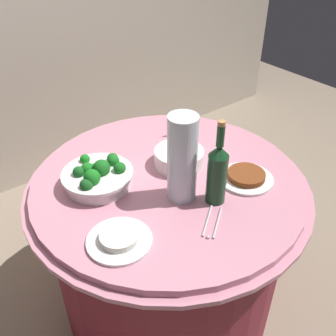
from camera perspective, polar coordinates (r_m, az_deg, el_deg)
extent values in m
plane|color=gray|center=(2.09, 0.00, -17.93)|extent=(6.00, 6.00, 0.00)
cylinder|color=maroon|center=(1.83, 0.00, -11.46)|extent=(1.01, 1.01, 0.69)
cylinder|color=pink|center=(1.59, 0.00, -2.65)|extent=(1.16, 1.16, 0.02)
cylinder|color=pink|center=(1.57, 0.00, -1.93)|extent=(1.10, 1.10, 0.03)
cylinder|color=white|center=(1.54, -10.32, -1.75)|extent=(0.26, 0.26, 0.05)
cylinder|color=white|center=(1.52, -10.44, -0.81)|extent=(0.28, 0.28, 0.01)
sphere|color=#19761E|center=(1.53, -11.06, -0.14)|extent=(0.04, 0.04, 0.04)
sphere|color=#197B1E|center=(1.58, -12.23, 1.30)|extent=(0.04, 0.04, 0.04)
sphere|color=#19761E|center=(1.52, -11.88, -0.15)|extent=(0.05, 0.05, 0.05)
sphere|color=#19531E|center=(1.44, -12.03, -2.52)|extent=(0.05, 0.05, 0.05)
sphere|color=#19671E|center=(1.50, -7.19, -0.01)|extent=(0.05, 0.05, 0.05)
sphere|color=#196A1E|center=(1.55, -8.08, 1.01)|extent=(0.05, 0.05, 0.05)
sphere|color=#19691E|center=(1.56, -8.21, 1.38)|extent=(0.05, 0.05, 0.05)
sphere|color=#19761E|center=(1.45, -11.22, -1.38)|extent=(0.06, 0.06, 0.06)
sphere|color=#19671E|center=(1.50, -9.83, 0.00)|extent=(0.07, 0.07, 0.07)
sphere|color=#19591E|center=(1.51, -13.10, -0.61)|extent=(0.05, 0.05, 0.05)
cylinder|color=white|center=(1.64, 1.62, 0.69)|extent=(0.21, 0.21, 0.01)
cylinder|color=white|center=(1.63, 1.62, 0.97)|extent=(0.21, 0.21, 0.01)
cylinder|color=white|center=(1.63, 1.63, 1.26)|extent=(0.21, 0.21, 0.01)
cylinder|color=white|center=(1.62, 1.64, 1.56)|extent=(0.21, 0.21, 0.01)
cylinder|color=white|center=(1.62, 1.64, 1.85)|extent=(0.21, 0.21, 0.01)
cylinder|color=white|center=(1.61, 1.65, 2.15)|extent=(0.21, 0.21, 0.01)
cylinder|color=white|center=(1.60, 1.65, 2.45)|extent=(0.21, 0.21, 0.01)
cylinder|color=#163E1F|center=(1.40, 7.22, -1.59)|extent=(0.07, 0.07, 0.20)
cone|color=#163E1F|center=(1.33, 7.60, 2.53)|extent=(0.07, 0.07, 0.04)
cylinder|color=#163E1F|center=(1.30, 7.80, 4.75)|extent=(0.03, 0.03, 0.08)
cylinder|color=#B2844C|center=(1.28, 7.97, 6.59)|extent=(0.03, 0.03, 0.02)
cylinder|color=silver|center=(1.37, 2.12, 1.38)|extent=(0.11, 0.11, 0.34)
sphere|color=#E5B26B|center=(1.46, 2.65, -2.56)|extent=(0.06, 0.06, 0.06)
sphere|color=#E5B26B|center=(1.46, 1.24, -2.69)|extent=(0.06, 0.06, 0.06)
sphere|color=#E5B26B|center=(1.43, 2.15, -3.39)|extent=(0.06, 0.06, 0.06)
sphere|color=#72C64C|center=(1.43, 2.29, -0.71)|extent=(0.06, 0.06, 0.06)
sphere|color=#72C64C|center=(1.41, 1.23, -1.30)|extent=(0.06, 0.06, 0.06)
sphere|color=#72C64C|center=(1.41, 2.65, -1.57)|extent=(0.06, 0.06, 0.06)
sphere|color=red|center=(1.40, 1.83, 1.04)|extent=(0.06, 0.06, 0.06)
sphere|color=red|center=(1.37, 1.52, 0.21)|extent=(0.06, 0.06, 0.06)
sphere|color=red|center=(1.38, 2.95, 0.46)|extent=(0.06, 0.06, 0.06)
cylinder|color=silver|center=(1.37, 5.86, -7.74)|extent=(0.13, 0.10, 0.01)
cylinder|color=silver|center=(1.37, 7.35, -8.00)|extent=(0.13, 0.10, 0.01)
sphere|color=silver|center=(1.31, 5.95, -10.18)|extent=(0.01, 0.01, 0.01)
cylinder|color=white|center=(1.30, -7.23, -10.65)|extent=(0.22, 0.22, 0.01)
cylinder|color=white|center=(1.29, -7.29, -10.09)|extent=(0.13, 0.13, 0.02)
cylinder|color=white|center=(1.58, 11.47, -1.56)|extent=(0.22, 0.22, 0.01)
cylinder|color=brown|center=(1.57, 11.54, -1.05)|extent=(0.15, 0.15, 0.02)
cube|color=white|center=(1.83, 0.77, 5.65)|extent=(0.05, 0.02, 0.05)
cube|color=maroon|center=(1.83, 0.78, 6.13)|extent=(0.05, 0.02, 0.01)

